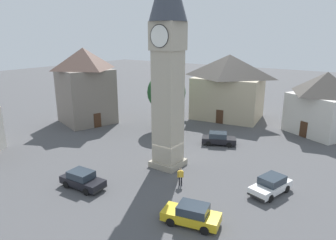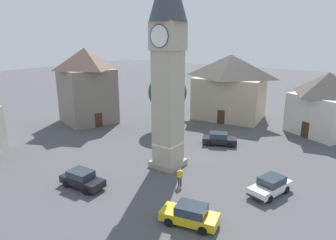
{
  "view_description": "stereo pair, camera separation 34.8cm",
  "coord_description": "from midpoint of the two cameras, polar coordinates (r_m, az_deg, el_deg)",
  "views": [
    {
      "loc": [
        16.71,
        -23.55,
        13.02
      ],
      "look_at": [
        0.0,
        0.0,
        4.88
      ],
      "focal_mm": 32.47,
      "sensor_mm": 36.0,
      "label": 1
    },
    {
      "loc": [
        16.99,
        -23.35,
        13.02
      ],
      "look_at": [
        0.0,
        0.0,
        4.88
      ],
      "focal_mm": 32.47,
      "sensor_mm": 36.0,
      "label": 2
    }
  ],
  "objects": [
    {
      "name": "car_silver_kerb",
      "position": [
        27.59,
        18.41,
        -11.51
      ],
      "size": [
        2.73,
        4.43,
        1.53
      ],
      "color": "white",
      "rests_on": "ground"
    },
    {
      "name": "pedestrian",
      "position": [
        27.39,
        1.99,
        -10.28
      ],
      "size": [
        0.46,
        0.4,
        1.69
      ],
      "color": "black",
      "rests_on": "ground"
    },
    {
      "name": "car_blue_kerb",
      "position": [
        22.52,
        3.97,
        -17.28
      ],
      "size": [
        4.4,
        2.58,
        1.53
      ],
      "color": "gold",
      "rests_on": "ground"
    },
    {
      "name": "car_red_corner",
      "position": [
        28.2,
        -16.12,
        -10.69
      ],
      "size": [
        4.24,
        2.04,
        1.53
      ],
      "color": "black",
      "rests_on": "ground"
    },
    {
      "name": "car_white_side",
      "position": [
        37.67,
        9.23,
        -3.46
      ],
      "size": [
        4.45,
        3.28,
        1.53
      ],
      "color": "black",
      "rests_on": "ground"
    },
    {
      "name": "tree",
      "position": [
        42.37,
        -0.55,
        5.24
      ],
      "size": [
        5.36,
        5.36,
        7.99
      ],
      "color": "brown",
      "rests_on": "ground"
    },
    {
      "name": "clock_tower",
      "position": [
        28.89,
        -0.35,
        13.66
      ],
      "size": [
        3.53,
        3.53,
        20.47
      ],
      "color": "gray",
      "rests_on": "ground"
    },
    {
      "name": "building_corner_back",
      "position": [
        49.31,
        11.04,
        6.26
      ],
      "size": [
        11.75,
        9.66,
        10.07
      ],
      "color": "tan",
      "rests_on": "ground"
    },
    {
      "name": "ground_plane",
      "position": [
        31.67,
        -0.32,
        -8.53
      ],
      "size": [
        200.0,
        200.0,
        0.0
      ],
      "primitive_type": "plane",
      "color": "#4C4C4F"
    },
    {
      "name": "building_hall_far",
      "position": [
        47.44,
        -15.48,
        6.32
      ],
      "size": [
        9.35,
        9.14,
        11.21
      ],
      "color": "slate",
      "rests_on": "ground"
    },
    {
      "name": "building_terrace_right",
      "position": [
        45.35,
        27.02,
        2.9
      ],
      "size": [
        10.18,
        9.84,
        8.38
      ],
      "color": "beige",
      "rests_on": "ground"
    }
  ]
}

